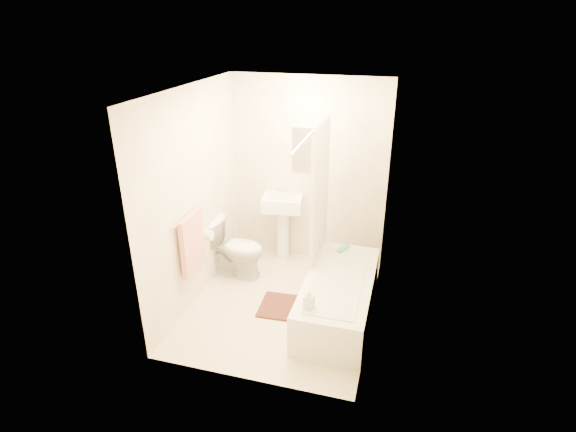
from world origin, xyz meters
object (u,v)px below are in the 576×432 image
(bath_mat, at_px, (289,307))
(bathtub, at_px, (338,297))
(soap_bottle, at_px, (309,299))
(sink, at_px, (283,224))
(toilet, at_px, (235,249))

(bath_mat, bearing_deg, bathtub, 4.32)
(bathtub, distance_m, soap_bottle, 0.70)
(sink, bearing_deg, bathtub, -58.37)
(toilet, height_order, sink, sink)
(sink, height_order, bathtub, sink)
(toilet, relative_size, bath_mat, 1.13)
(bath_mat, height_order, soap_bottle, soap_bottle)
(bathtub, relative_size, bath_mat, 2.45)
(bathtub, bearing_deg, sink, 131.31)
(toilet, distance_m, bathtub, 1.49)
(toilet, xyz_separation_m, soap_bottle, (1.20, -1.08, 0.19))
(bath_mat, bearing_deg, soap_bottle, -57.71)
(sink, distance_m, soap_bottle, 1.83)
(sink, distance_m, bathtub, 1.46)
(toilet, relative_size, bathtub, 0.46)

